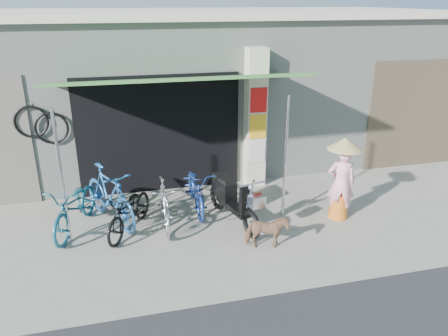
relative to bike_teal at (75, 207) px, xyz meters
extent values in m
plane|color=gray|center=(2.90, -1.14, -0.46)|extent=(80.00, 80.00, 0.00)
cube|color=#A9B0A7|center=(2.90, 3.96, 1.29)|extent=(12.00, 5.00, 3.50)
cube|color=silver|center=(2.90, 3.96, 3.12)|extent=(12.30, 5.30, 0.16)
cube|color=black|center=(1.70, 1.44, 0.79)|extent=(3.40, 0.06, 2.50)
cube|color=black|center=(1.70, 1.45, 0.09)|extent=(3.06, 0.04, 1.10)
torus|color=black|center=(-0.40, 1.40, 1.09)|extent=(0.65, 0.05, 0.65)
cylinder|color=silver|center=(-0.40, 1.42, 1.41)|extent=(0.02, 0.02, 0.12)
torus|color=black|center=(-0.75, 1.40, 1.24)|extent=(0.65, 0.05, 0.65)
cylinder|color=silver|center=(-0.75, 1.42, 1.56)|extent=(0.02, 0.02, 0.12)
cube|color=beige|center=(3.75, 1.31, 1.04)|extent=(0.42, 0.42, 3.00)
cube|color=red|center=(3.75, 1.09, 1.49)|extent=(0.36, 0.02, 0.52)
cube|color=yellow|center=(3.75, 1.09, 0.92)|extent=(0.36, 0.02, 0.52)
cube|color=silver|center=(3.75, 1.09, 0.36)|extent=(0.36, 0.02, 0.50)
cube|color=#356B30|center=(2.00, 0.51, 2.09)|extent=(4.60, 1.88, 0.35)
cylinder|color=silver|center=(-0.10, -0.39, 0.72)|extent=(0.05, 0.05, 2.36)
cylinder|color=silver|center=(3.80, -0.39, 0.72)|extent=(0.05, 0.05, 2.36)
cube|color=brown|center=(7.90, 1.45, 0.84)|extent=(2.60, 0.06, 2.60)
imported|color=#185A6E|center=(0.00, 0.00, 0.00)|extent=(1.15, 1.86, 0.92)
imported|color=#205695|center=(0.60, 0.14, 0.09)|extent=(1.27, 1.86, 1.09)
imported|color=black|center=(0.93, -0.30, -0.05)|extent=(1.23, 1.63, 0.82)
imported|color=#B2B2B7|center=(1.55, -0.27, -0.01)|extent=(0.45, 1.49, 0.89)
imported|color=navy|center=(2.24, 0.30, -0.02)|extent=(0.62, 1.69, 0.88)
imported|color=tan|center=(3.10, -1.42, -0.16)|extent=(0.77, 0.48, 0.60)
torus|color=black|center=(2.96, -1.04, -0.20)|extent=(0.21, 0.53, 0.52)
torus|color=black|center=(2.65, 0.21, -0.20)|extent=(0.21, 0.53, 0.52)
cube|color=black|center=(2.80, -0.42, -0.12)|extent=(0.44, 0.96, 0.10)
cube|color=black|center=(2.72, -0.08, 0.09)|extent=(0.38, 0.59, 0.34)
cube|color=black|center=(2.72, -0.08, 0.30)|extent=(0.36, 0.59, 0.09)
cube|color=black|center=(2.91, -0.85, 0.15)|extent=(0.24, 0.15, 0.55)
cylinder|color=silver|center=(2.95, -1.01, 0.55)|extent=(0.51, 0.16, 0.03)
cube|color=silver|center=(3.00, -1.18, 0.31)|extent=(0.30, 0.25, 0.20)
imported|color=#FCAABB|center=(4.82, -0.69, 0.24)|extent=(0.60, 0.49, 1.41)
cone|color=#C7631C|center=(4.82, -0.69, -0.23)|extent=(0.38, 0.38, 0.46)
cone|color=tan|center=(4.82, -0.69, 1.02)|extent=(0.64, 0.64, 0.22)
camera|label=1|loc=(0.88, -7.42, 3.46)|focal=35.00mm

